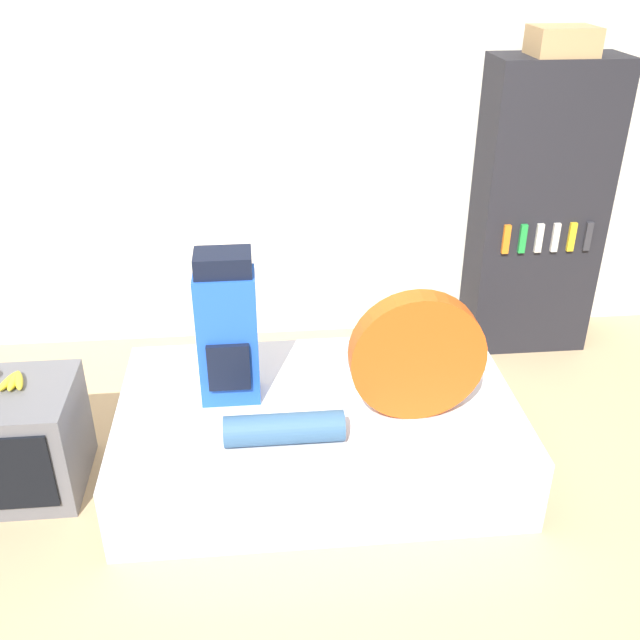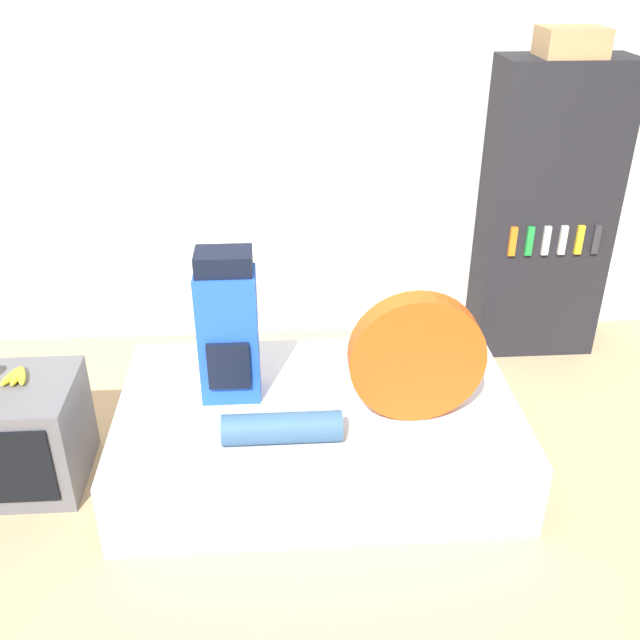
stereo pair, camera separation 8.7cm
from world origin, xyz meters
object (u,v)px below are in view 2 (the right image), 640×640
at_px(television, 16,434).
at_px(cardboard_box, 572,42).
at_px(sleeping_roll, 282,428).
at_px(bookshelf, 546,213).
at_px(tent_bag, 416,357).
at_px(backpack, 228,329).

distance_m(television, cardboard_box, 3.57).
height_order(sleeping_roll, bookshelf, bookshelf).
relative_size(tent_bag, television, 1.01).
relative_size(backpack, tent_bag, 1.21).
bearing_deg(backpack, sleeping_roll, -58.36).
distance_m(backpack, television, 1.18).
bearing_deg(television, bookshelf, 21.66).
xyz_separation_m(tent_bag, sleeping_roll, (-0.63, -0.17, -0.25)).
bearing_deg(backpack, tent_bag, -14.59).
distance_m(sleeping_roll, bookshelf, 2.27).
bearing_deg(tent_bag, sleeping_roll, -165.00).
height_order(backpack, cardboard_box, cardboard_box).
relative_size(backpack, sleeping_roll, 1.41).
bearing_deg(cardboard_box, tent_bag, -128.61).
xyz_separation_m(television, cardboard_box, (2.96, 1.15, 1.64)).
bearing_deg(tent_bag, television, 176.44).
xyz_separation_m(sleeping_roll, television, (-1.31, 0.29, -0.19)).
bearing_deg(television, backpack, 5.76).
bearing_deg(bookshelf, sleeping_roll, -138.58).
bearing_deg(tent_bag, backpack, 165.41).
xyz_separation_m(backpack, cardboard_box, (1.89, 1.05, 1.15)).
distance_m(bookshelf, cardboard_box, 1.00).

